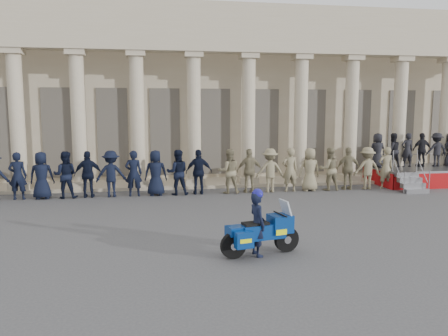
% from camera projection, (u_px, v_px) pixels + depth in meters
% --- Properties ---
extents(ground, '(90.00, 90.00, 0.00)m').
position_uv_depth(ground, '(176.00, 235.00, 12.77)').
color(ground, '#414144').
rests_on(ground, ground).
extents(building, '(40.00, 12.50, 9.00)m').
position_uv_depth(building, '(162.00, 96.00, 26.62)').
color(building, tan).
rests_on(building, ground).
extents(officer_rank, '(21.59, 0.74, 1.96)m').
position_uv_depth(officer_rank, '(162.00, 173.00, 18.75)').
color(officer_rank, black).
rests_on(officer_rank, ground).
extents(reviewing_stand, '(4.83, 3.99, 2.54)m').
position_uv_depth(reviewing_stand, '(416.00, 156.00, 21.70)').
color(reviewing_stand, gray).
rests_on(reviewing_stand, ground).
extents(motorcycle, '(2.12, 1.04, 1.37)m').
position_uv_depth(motorcycle, '(261.00, 232.00, 10.96)').
color(motorcycle, black).
rests_on(motorcycle, ground).
extents(rider, '(0.50, 0.66, 1.71)m').
position_uv_depth(rider, '(257.00, 222.00, 10.89)').
color(rider, black).
rests_on(rider, ground).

